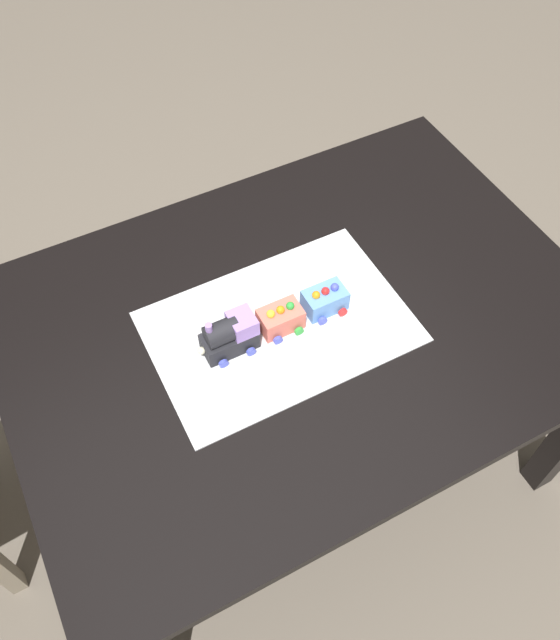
{
  "coord_description": "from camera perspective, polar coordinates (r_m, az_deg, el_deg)",
  "views": [
    {
      "loc": [
        -0.47,
        -0.79,
        1.99
      ],
      "look_at": [
        -0.06,
        -0.0,
        0.77
      ],
      "focal_mm": 36.58,
      "sensor_mm": 36.0,
      "label": 1
    }
  ],
  "objects": [
    {
      "name": "ground_plane",
      "position": [
        2.19,
        1.36,
        -11.26
      ],
      "size": [
        8.0,
        8.0,
        0.0
      ],
      "primitive_type": "plane",
      "color": "#6B6054"
    },
    {
      "name": "dining_table",
      "position": [
        1.64,
        1.78,
        -2.0
      ],
      "size": [
        1.4,
        1.0,
        0.74
      ],
      "color": "black",
      "rests_on": "ground"
    },
    {
      "name": "cake_board",
      "position": [
        1.53,
        0.0,
        -0.7
      ],
      "size": [
        0.6,
        0.4,
        0.0
      ],
      "primitive_type": "cube",
      "color": "silver",
      "rests_on": "dining_table"
    },
    {
      "name": "cake_locomotive",
      "position": [
        1.46,
        -4.36,
        -1.46
      ],
      "size": [
        0.14,
        0.08,
        0.12
      ],
      "color": "#232328",
      "rests_on": "cake_board"
    },
    {
      "name": "cake_car_flatbed_coral",
      "position": [
        1.51,
        0.12,
        0.03
      ],
      "size": [
        0.1,
        0.08,
        0.07
      ],
      "color": "#F27260",
      "rests_on": "cake_board"
    },
    {
      "name": "cake_car_hopper_sky_blue",
      "position": [
        1.54,
        4.01,
        1.67
      ],
      "size": [
        0.1,
        0.08,
        0.07
      ],
      "color": "#669EEA",
      "rests_on": "cake_board"
    }
  ]
}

